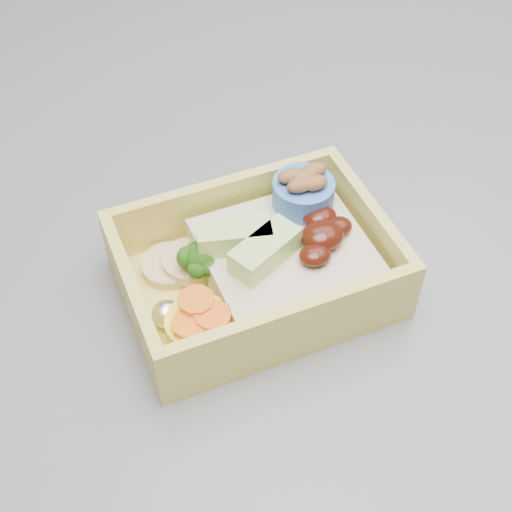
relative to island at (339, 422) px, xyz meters
name	(u,v)px	position (x,y,z in m)	size (l,w,h in m)	color
ground	(295,499)	(0.00, 0.10, -0.46)	(3.50, 3.50, 0.00)	#B9B4AA
island	(339,422)	(0.00, 0.00, 0.00)	(1.24, 0.84, 0.92)	brown
bento_box	(262,263)	(-0.15, -0.10, 0.48)	(0.17, 0.13, 0.06)	#D9CA59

